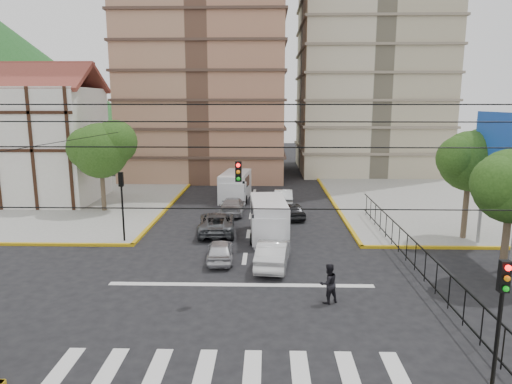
{
  "coord_description": "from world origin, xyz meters",
  "views": [
    {
      "loc": [
        1.27,
        -19.8,
        8.81
      ],
      "look_at": [
        0.66,
        4.47,
        4.0
      ],
      "focal_mm": 32.0,
      "sensor_mm": 36.0,
      "label": 1
    }
  ],
  "objects_px": {
    "van_right_lane": "(269,220)",
    "car_silver_front_left": "(220,250)",
    "traffic_light_nw": "(122,195)",
    "car_white_front_right": "(273,253)",
    "pedestrian_crosswalk": "(328,283)",
    "van_left_lane": "(235,187)",
    "traffic_light_se": "(500,310)"
  },
  "relations": [
    {
      "from": "van_right_lane",
      "to": "car_white_front_right",
      "type": "bearing_deg",
      "value": -91.66
    },
    {
      "from": "car_silver_front_left",
      "to": "van_right_lane",
      "type": "bearing_deg",
      "value": -125.3
    },
    {
      "from": "traffic_light_nw",
      "to": "van_left_lane",
      "type": "xyz_separation_m",
      "value": [
        6.15,
        13.01,
        -1.9
      ]
    },
    {
      "from": "traffic_light_se",
      "to": "traffic_light_nw",
      "type": "distance_m",
      "value": 22.06
    },
    {
      "from": "car_white_front_right",
      "to": "pedestrian_crosswalk",
      "type": "relative_size",
      "value": 2.49
    },
    {
      "from": "traffic_light_nw",
      "to": "pedestrian_crosswalk",
      "type": "height_order",
      "value": "traffic_light_nw"
    },
    {
      "from": "pedestrian_crosswalk",
      "to": "car_silver_front_left",
      "type": "bearing_deg",
      "value": -71.63
    },
    {
      "from": "traffic_light_nw",
      "to": "car_silver_front_left",
      "type": "relative_size",
      "value": 1.22
    },
    {
      "from": "traffic_light_se",
      "to": "car_silver_front_left",
      "type": "height_order",
      "value": "traffic_light_se"
    },
    {
      "from": "van_right_lane",
      "to": "van_left_lane",
      "type": "distance_m",
      "value": 12.16
    },
    {
      "from": "van_right_lane",
      "to": "van_left_lane",
      "type": "relative_size",
      "value": 0.99
    },
    {
      "from": "traffic_light_nw",
      "to": "pedestrian_crosswalk",
      "type": "relative_size",
      "value": 2.43
    },
    {
      "from": "van_right_lane",
      "to": "pedestrian_crosswalk",
      "type": "relative_size",
      "value": 3.14
    },
    {
      "from": "traffic_light_nw",
      "to": "car_white_front_right",
      "type": "height_order",
      "value": "traffic_light_nw"
    },
    {
      "from": "traffic_light_se",
      "to": "van_left_lane",
      "type": "height_order",
      "value": "traffic_light_se"
    },
    {
      "from": "traffic_light_nw",
      "to": "van_right_lane",
      "type": "distance_m",
      "value": 9.44
    },
    {
      "from": "pedestrian_crosswalk",
      "to": "van_left_lane",
      "type": "bearing_deg",
      "value": -101.96
    },
    {
      "from": "traffic_light_se",
      "to": "car_white_front_right",
      "type": "relative_size",
      "value": 0.97
    },
    {
      "from": "traffic_light_nw",
      "to": "car_silver_front_left",
      "type": "distance_m",
      "value": 7.6
    },
    {
      "from": "car_white_front_right",
      "to": "pedestrian_crosswalk",
      "type": "xyz_separation_m",
      "value": [
        2.39,
        -4.57,
        0.16
      ]
    },
    {
      "from": "traffic_light_nw",
      "to": "car_white_front_right",
      "type": "distance_m",
      "value": 10.47
    },
    {
      "from": "traffic_light_se",
      "to": "pedestrian_crosswalk",
      "type": "height_order",
      "value": "traffic_light_se"
    },
    {
      "from": "traffic_light_nw",
      "to": "pedestrian_crosswalk",
      "type": "xyz_separation_m",
      "value": [
        11.8,
        -8.51,
        -2.21
      ]
    },
    {
      "from": "van_right_lane",
      "to": "car_white_front_right",
      "type": "height_order",
      "value": "van_right_lane"
    },
    {
      "from": "van_right_lane",
      "to": "car_silver_front_left",
      "type": "height_order",
      "value": "van_right_lane"
    },
    {
      "from": "traffic_light_se",
      "to": "van_right_lane",
      "type": "xyz_separation_m",
      "value": [
        -6.43,
        16.83,
        -1.89
      ]
    },
    {
      "from": "car_silver_front_left",
      "to": "car_white_front_right",
      "type": "height_order",
      "value": "car_white_front_right"
    },
    {
      "from": "car_silver_front_left",
      "to": "pedestrian_crosswalk",
      "type": "distance_m",
      "value": 7.58
    },
    {
      "from": "traffic_light_se",
      "to": "car_silver_front_left",
      "type": "relative_size",
      "value": 1.22
    },
    {
      "from": "car_white_front_right",
      "to": "pedestrian_crosswalk",
      "type": "height_order",
      "value": "pedestrian_crosswalk"
    },
    {
      "from": "van_right_lane",
      "to": "van_left_lane",
      "type": "bearing_deg",
      "value": 100.05
    },
    {
      "from": "car_white_front_right",
      "to": "pedestrian_crosswalk",
      "type": "bearing_deg",
      "value": 124.3
    }
  ]
}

